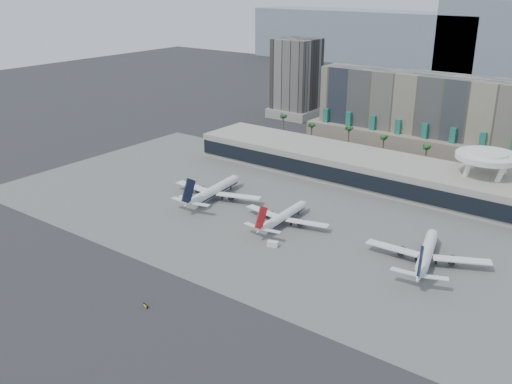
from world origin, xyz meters
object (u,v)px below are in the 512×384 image
Objects in this scene: service_vehicle_a at (184,199)px; taxiway_sign at (145,306)px; airliner_left at (214,190)px; airliner_right at (426,253)px; airliner_centre at (284,216)px; service_vehicle_b at (273,244)px.

taxiway_sign is (49.09, -67.91, -0.53)m from service_vehicle_a.
airliner_left is 1.04× the size of airliner_right.
airliner_left is at bearing 164.87° from airliner_right.
airliner_centre is 8.95× the size of service_vehicle_a.
airliner_right is (56.53, 1.94, 0.44)m from airliner_centre.
service_vehicle_a is 83.80m from taxiway_sign.
airliner_centre reaches higher than taxiway_sign.
airliner_right reaches higher than service_vehicle_b.
service_vehicle_a is (-104.48, -7.73, -2.71)m from airliner_right.
service_vehicle_a is 57.35m from service_vehicle_b.
service_vehicle_b is at bearing -69.49° from airliner_centre.
service_vehicle_a is at bearing -175.61° from airliner_centre.
taxiway_sign is (-6.79, -55.01, -0.48)m from service_vehicle_b.
service_vehicle_b is at bearing -22.01° from service_vehicle_a.
service_vehicle_a is (-8.67, -10.12, -2.82)m from airliner_left.
service_vehicle_b is at bearing 97.07° from taxiway_sign.
service_vehicle_b is (-48.60, -20.63, -2.76)m from airliner_right.
airliner_right is 52.87m from service_vehicle_b.
airliner_right is 93.81m from taxiway_sign.
airliner_left is at bearing 131.50° from taxiway_sign.
service_vehicle_b is (47.21, -23.02, -2.87)m from airliner_left.
airliner_left is 19.37× the size of taxiway_sign.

